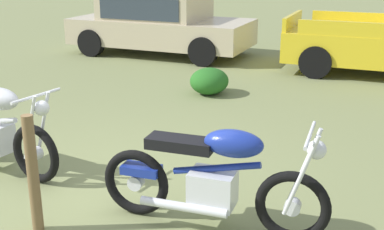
{
  "coord_description": "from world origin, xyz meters",
  "views": [
    {
      "loc": [
        2.84,
        -3.88,
        2.38
      ],
      "look_at": [
        0.66,
        1.04,
        0.64
      ],
      "focal_mm": 47.49,
      "sensor_mm": 36.0,
      "label": 1
    }
  ],
  "objects": [
    {
      "name": "car_beige",
      "position": [
        -2.84,
        6.98,
        0.8
      ],
      "size": [
        4.28,
        2.02,
        1.43
      ],
      "rotation": [
        0.0,
        0.0,
        0.02
      ],
      "color": "#BCAD8C",
      "rests_on": "ground"
    },
    {
      "name": "shrub_low",
      "position": [
        -0.36,
        4.09,
        0.23
      ],
      "size": [
        0.67,
        0.72,
        0.46
      ],
      "color": "#23611E",
      "rests_on": "ground"
    },
    {
      "name": "ground_plane",
      "position": [
        0.0,
        0.0,
        0.0
      ],
      "size": [
        120.0,
        120.0,
        0.0
      ],
      "primitive_type": "plane",
      "color": "olive"
    },
    {
      "name": "fence_post_wooden",
      "position": [
        -0.05,
        -0.76,
        0.54
      ],
      "size": [
        0.1,
        0.1,
        1.08
      ],
      "primitive_type": "cylinder",
      "color": "brown",
      "rests_on": "ground"
    },
    {
      "name": "motorcycle_blue",
      "position": [
        1.36,
        -0.09,
        0.48
      ],
      "size": [
        2.1,
        0.64,
        1.02
      ],
      "rotation": [
        0.0,
        0.0,
        0.09
      ],
      "color": "black",
      "rests_on": "ground"
    }
  ]
}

